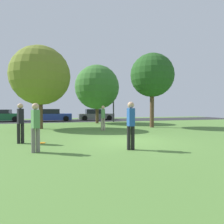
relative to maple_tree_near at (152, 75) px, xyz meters
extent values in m
plane|color=#547F38|center=(-4.18, -5.67, -4.22)|extent=(44.00, 44.00, 0.00)
cube|color=#28282B|center=(-4.18, 10.33, -4.22)|extent=(44.00, 6.40, 0.01)
cylinder|color=brown|center=(0.00, 0.00, -2.78)|extent=(0.34, 0.34, 2.88)
sphere|color=#23511E|center=(0.00, 0.00, 0.02)|extent=(3.53, 3.53, 3.53)
cylinder|color=brown|center=(-3.47, 5.35, -3.08)|extent=(0.32, 0.32, 2.28)
sphere|color=#38702D|center=(-3.47, 5.35, -0.50)|extent=(4.55, 4.55, 4.55)
cylinder|color=brown|center=(-8.63, 1.25, -2.93)|extent=(0.29, 0.29, 2.58)
sphere|color=olive|center=(-8.63, 1.25, -0.20)|extent=(4.42, 4.42, 4.42)
cylinder|color=slate|center=(-8.26, -6.96, -3.79)|extent=(0.14, 0.14, 0.86)
cylinder|color=slate|center=(-8.11, -6.90, -3.79)|extent=(0.14, 0.14, 0.86)
cube|color=#51894C|center=(-8.19, -6.93, -3.03)|extent=(0.32, 0.38, 0.65)
sphere|color=tan|center=(-8.19, -6.93, -2.59)|extent=(0.23, 0.23, 0.23)
cylinder|color=black|center=(-8.94, -4.86, -3.78)|extent=(0.14, 0.14, 0.88)
cylinder|color=black|center=(-9.09, -4.92, -3.78)|extent=(0.14, 0.14, 0.88)
cube|color=black|center=(-9.02, -4.89, -3.01)|extent=(0.32, 0.38, 0.66)
sphere|color=tan|center=(-9.02, -4.89, -2.56)|extent=(0.24, 0.24, 0.24)
cylinder|color=gray|center=(-4.43, -1.07, -3.79)|extent=(0.14, 0.14, 0.86)
cylinder|color=gray|center=(-4.27, -1.07, -3.79)|extent=(0.14, 0.14, 0.86)
cube|color=#51894C|center=(-4.35, -1.07, -3.04)|extent=(0.22, 0.32, 0.65)
sphere|color=tan|center=(-4.35, -1.07, -2.60)|extent=(0.23, 0.23, 0.23)
cylinder|color=black|center=(-4.86, -7.45, -3.77)|extent=(0.14, 0.14, 0.90)
cylinder|color=black|center=(-4.70, -7.45, -3.77)|extent=(0.14, 0.14, 0.90)
cube|color=#23519E|center=(-4.78, -7.45, -2.99)|extent=(0.23, 0.33, 0.67)
sphere|color=tan|center=(-4.78, -7.45, -2.53)|extent=(0.24, 0.24, 0.24)
cylinder|color=orange|center=(-8.10, -5.09, -4.21)|extent=(0.27, 0.27, 0.03)
cube|color=#195633|center=(-13.50, 10.64, -3.68)|extent=(4.26, 1.86, 0.79)
cube|color=black|center=(-13.72, 10.64, -3.05)|extent=(2.05, 1.64, 0.46)
cylinder|color=black|center=(-12.01, 11.57, -3.90)|extent=(0.64, 0.22, 0.64)
cylinder|color=black|center=(-12.01, 9.71, -3.90)|extent=(0.64, 0.22, 0.64)
cube|color=#233893|center=(-8.02, 9.96, -3.70)|extent=(4.51, 1.75, 0.76)
cube|color=black|center=(-8.25, 9.96, -3.04)|extent=(2.17, 1.54, 0.55)
cylinder|color=black|center=(-6.44, 10.83, -3.90)|extent=(0.64, 0.22, 0.64)
cylinder|color=black|center=(-6.44, 9.09, -3.90)|extent=(0.64, 0.22, 0.64)
cylinder|color=black|center=(-9.60, 10.83, -3.90)|extent=(0.64, 0.22, 0.64)
cylinder|color=black|center=(-9.60, 9.09, -3.90)|extent=(0.64, 0.22, 0.64)
cube|color=slate|center=(-2.54, 10.68, -3.72)|extent=(4.55, 1.74, 0.70)
cube|color=black|center=(-2.77, 10.68, -3.08)|extent=(2.19, 1.53, 0.58)
cylinder|color=black|center=(-0.94, 11.55, -3.90)|extent=(0.64, 0.22, 0.64)
cylinder|color=black|center=(-0.94, 9.81, -3.90)|extent=(0.64, 0.22, 0.64)
cylinder|color=black|center=(-4.13, 11.55, -3.90)|extent=(0.64, 0.22, 0.64)
cylinder|color=black|center=(-4.13, 9.81, -3.90)|extent=(0.64, 0.22, 0.64)
cylinder|color=#2D2D33|center=(-1.36, 6.53, -1.97)|extent=(0.14, 0.14, 4.50)
camera|label=1|loc=(-7.45, -14.21, -2.65)|focal=30.91mm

